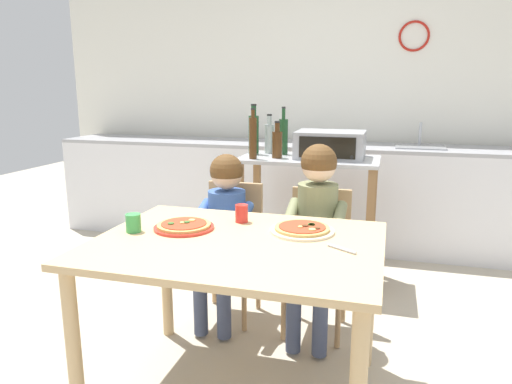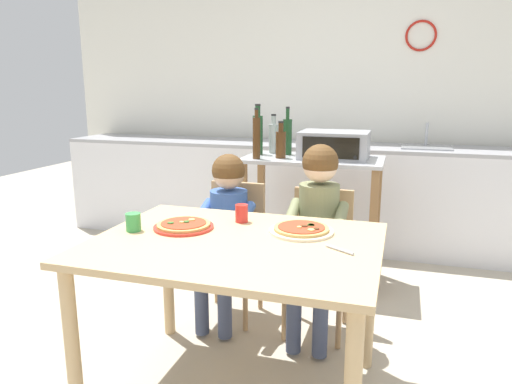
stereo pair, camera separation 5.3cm
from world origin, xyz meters
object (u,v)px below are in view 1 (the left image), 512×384
toaster_oven (330,145)px  dining_table (237,263)px  bottle_squat_spirits (253,137)px  dining_chair_right (318,250)px  drinking_cup_red (242,213)px  drinking_cup_green (133,223)px  serving_spoon (342,249)px  bottle_slim_sauce (269,137)px  bottle_dark_olive_oil (254,133)px  pizza_plate_red_rimmed (184,226)px  kitchen_island_cart (308,200)px  child_in_olive_shirt (316,219)px  child_in_blue_striped_shirt (224,218)px  bottle_brown_beer (283,136)px  pizza_plate_cream (302,229)px  dining_chair_left (231,240)px  bottle_clear_vinegar (277,143)px

toaster_oven → dining_table: bearing=-98.3°
bottle_squat_spirits → dining_table: 1.36m
dining_chair_right → drinking_cup_red: size_ratio=9.29×
drinking_cup_green → serving_spoon: drinking_cup_green is taller
bottle_slim_sauce → drinking_cup_red: size_ratio=3.33×
bottle_dark_olive_oil → pizza_plate_red_rimmed: bearing=-87.3°
kitchen_island_cart → child_in_olive_shirt: size_ratio=0.90×
child_in_blue_striped_shirt → drinking_cup_red: size_ratio=11.42×
child_in_olive_shirt → bottle_slim_sauce: bearing=117.9°
dining_table → drinking_cup_green: bearing=-178.9°
dining_chair_right → child_in_blue_striped_shirt: 0.57m
bottle_dark_olive_oil → pizza_plate_red_rimmed: (0.07, -1.39, -0.30)m
kitchen_island_cart → toaster_oven: toaster_oven is taller
bottle_brown_beer → drinking_cup_green: size_ratio=4.18×
bottle_squat_spirits → bottle_slim_sauce: bottle_squat_spirits is taller
bottle_squat_spirits → bottle_brown_beer: bearing=60.6°
bottle_dark_olive_oil → child_in_olive_shirt: (0.61, -0.88, -0.37)m
bottle_slim_sauce → dining_table: bearing=-80.6°
bottle_slim_sauce → toaster_oven: bearing=-14.2°
pizza_plate_cream → serving_spoon: bearing=-44.6°
bottle_squat_spirits → drinking_cup_red: bearing=-76.8°
dining_chair_right → pizza_plate_cream: dining_chair_right is taller
bottle_dark_olive_oil → kitchen_island_cart: bearing=-8.0°
bottle_dark_olive_oil → pizza_plate_cream: 1.46m
dining_chair_left → serving_spoon: size_ratio=5.79×
dining_chair_right → child_in_olive_shirt: bearing=-90.0°
bottle_brown_beer → child_in_blue_striped_shirt: bearing=-99.3°
bottle_clear_vinegar → bottle_squat_spirits: bearing=-150.8°
bottle_squat_spirits → pizza_plate_cream: size_ratio=1.18×
bottle_dark_olive_oil → child_in_olive_shirt: bearing=-55.4°
bottle_squat_spirits → serving_spoon: (0.74, -1.26, -0.31)m
pizza_plate_cream → bottle_dark_olive_oil: bearing=115.2°
dining_chair_right → bottle_brown_beer: bearing=116.0°
child_in_blue_striped_shirt → bottle_brown_beer: bearing=80.7°
dining_chair_left → child_in_blue_striped_shirt: (0.00, -0.12, 0.17)m
bottle_clear_vinegar → pizza_plate_cream: bearing=-71.0°
bottle_brown_beer → pizza_plate_cream: (0.39, -1.33, -0.29)m
dining_table → drinking_cup_green: size_ratio=14.81×
bottle_brown_beer → drinking_cup_green: bearing=-102.7°
child_in_blue_striped_shirt → child_in_olive_shirt: bearing=-2.7°
toaster_oven → bottle_clear_vinegar: (-0.36, -0.11, 0.01)m
bottle_slim_sauce → pizza_plate_red_rimmed: bearing=-91.2°
child_in_blue_striped_shirt → drinking_cup_green: bearing=-107.4°
bottle_clear_vinegar → pizza_plate_red_rimmed: 1.28m
bottle_squat_spirits → bottle_clear_vinegar: size_ratio=1.35×
toaster_oven → serving_spoon: toaster_oven is taller
bottle_brown_beer → drinking_cup_green: 1.60m
pizza_plate_cream → bottle_squat_spirits: bearing=117.2°
bottle_slim_sauce → drinking_cup_red: bottle_slim_sauce is taller
dining_chair_left → child_in_blue_striped_shirt: 0.21m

